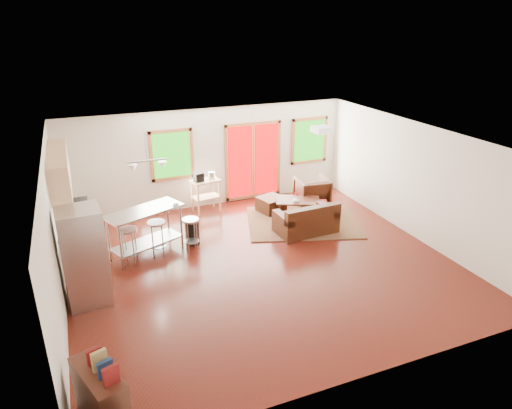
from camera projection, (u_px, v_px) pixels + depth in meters
name	position (u px, v px, depth m)	size (l,w,h in m)	color
floor	(261.00, 264.00, 9.39)	(7.50, 7.00, 0.02)	#380E09
ceiling	(262.00, 139.00, 8.40)	(7.50, 7.00, 0.02)	white
back_wall	(210.00, 158.00, 11.90)	(7.50, 0.02, 2.60)	silver
left_wall	(54.00, 237.00, 7.58)	(0.02, 7.00, 2.60)	silver
right_wall	(416.00, 181.00, 10.20)	(0.02, 7.00, 2.60)	silver
front_wall	(367.00, 301.00, 5.88)	(7.50, 0.02, 2.60)	silver
window_left	(172.00, 155.00, 11.44)	(1.10, 0.05, 1.30)	#14550D
french_doors	(253.00, 161.00, 12.35)	(1.60, 0.05, 2.10)	#AF0002
window_right	(309.00, 140.00, 12.79)	(1.10, 0.05, 1.30)	#14550D
rug	(303.00, 222.00, 11.27)	(2.67, 2.06, 0.03)	#465932
loveseat	(307.00, 221.00, 10.63)	(1.43, 0.86, 0.74)	black
coffee_table	(298.00, 202.00, 11.53)	(1.27, 1.05, 0.44)	#381910
armchair	(312.00, 190.00, 12.18)	(0.81, 0.76, 0.83)	black
ottoman	(271.00, 205.00, 11.82)	(0.60, 0.60, 0.40)	black
vase	(296.00, 199.00, 11.35)	(0.20, 0.20, 0.29)	silver
book	(319.00, 197.00, 11.41)	(0.19, 0.02, 0.26)	maroon
cabinets	(72.00, 217.00, 9.28)	(0.64, 2.24, 2.30)	tan
refrigerator	(85.00, 257.00, 7.82)	(0.77, 0.74, 1.77)	#B7BABC
island	(145.00, 224.00, 9.52)	(1.73, 1.21, 1.02)	#B7BABC
cup	(176.00, 206.00, 9.60)	(0.14, 0.11, 0.14)	white
bar_stool_a	(129.00, 238.00, 9.14)	(0.49, 0.49, 0.80)	#B7BABC
bar_stool_b	(157.00, 231.00, 9.47)	(0.43, 0.43, 0.79)	#B7BABC
bar_stool_c	(191.00, 227.00, 9.70)	(0.35, 0.35, 0.75)	#B7BABC
trash_can	(192.00, 231.00, 10.11)	(0.38, 0.38, 0.59)	black
kitchen_cart	(205.00, 185.00, 11.64)	(0.78, 0.57, 1.09)	tan
bookshelf	(101.00, 397.00, 5.52)	(0.64, 0.99, 1.08)	#381910
ceiling_flush	(322.00, 130.00, 9.50)	(0.35, 0.35, 0.12)	white
pendant_light	(148.00, 166.00, 9.29)	(0.80, 0.18, 0.79)	gray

